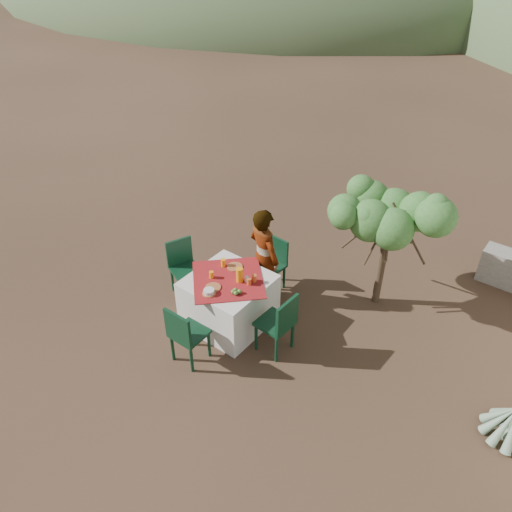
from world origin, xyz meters
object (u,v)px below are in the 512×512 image
Objects in this scene: chair_right at (280,322)px; juice_pitcher at (240,275)px; chair_near at (185,334)px; chair_left at (183,265)px; shrub_tree at (394,223)px; table at (229,301)px; chair_far at (273,262)px; person at (264,257)px.

juice_pitcher reaches higher than chair_right.
chair_right is 0.82m from juice_pitcher.
chair_near is 1.02× the size of chair_left.
chair_right is 2.04m from shrub_tree.
chair_right is at bearing -109.31° from shrub_tree.
table is at bearing -89.75° from chair_right.
shrub_tree is at bearing 49.01° from table.
juice_pitcher reaches higher than chair_left.
chair_near is (0.04, -1.93, 0.03)m from chair_far.
chair_left is 3.08m from shrub_tree.
chair_right is (0.88, -0.04, 0.13)m from table.
table is 0.51m from juice_pitcher.
table is at bearing -130.99° from shrub_tree.
chair_near is at bearing -95.95° from juice_pitcher.
chair_right is at bearing -7.79° from juice_pitcher.
person is at bearing -144.11° from shrub_tree.
person is at bearing 96.72° from juice_pitcher.
chair_right reaches higher than chair_left.
chair_far is 1.86m from shrub_tree.
person is (0.07, -0.33, 0.30)m from chair_far.
chair_near is at bearing -118.81° from shrub_tree.
chair_left reaches higher than table.
table is 1.55× the size of chair_far.
shrub_tree reaches higher than table.
juice_pitcher is at bearing 22.62° from table.
chair_right is 1.12m from person.
chair_near is 3.12m from shrub_tree.
table is at bearing -157.38° from juice_pitcher.
chair_far is at bearing 89.33° from table.
juice_pitcher is at bearing -71.39° from chair_left.
chair_near is at bearing 103.29° from person.
chair_left is at bearing 172.69° from table.
chair_far is 0.92× the size of chair_right.
chair_right reaches higher than table.
table is 2.48m from shrub_tree.
chair_right is (1.87, -0.16, 0.03)m from chair_left.
chair_near is 1.47m from chair_left.
table is 1.00m from chair_left.
chair_left is at bearing -147.31° from shrub_tree.
chair_near is (0.05, -0.91, 0.11)m from table.
person reaches higher than chair_near.
chair_left is 4.19× the size of juice_pitcher.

